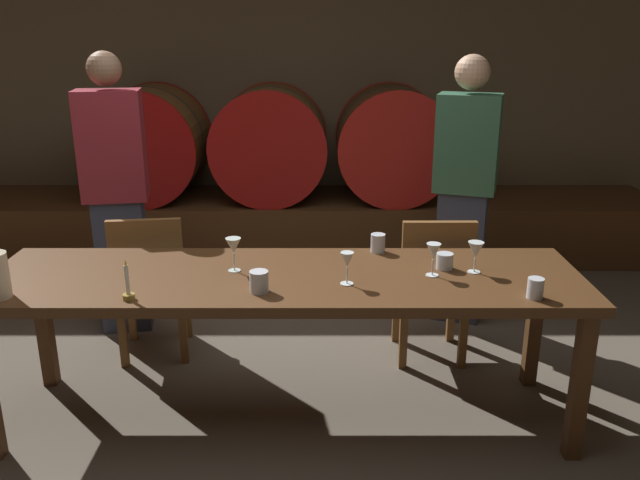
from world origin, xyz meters
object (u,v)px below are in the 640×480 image
object	(u,v)px
guest_right	(462,190)
chair_left	(149,280)
chair_right	(431,282)
cup_far_left	(257,282)
wine_glass_center_left	(345,261)
cup_center_right	(442,261)
guest_left	(114,194)
dining_table	(283,288)
candle_center	(126,289)
wine_barrel_center	(269,143)
wine_glass_center_right	(431,253)
wine_barrel_left	(146,143)
wine_glass_far_left	(232,247)
wine_glass_far_right	(473,251)
wine_barrel_right	(390,143)
cup_far_right	(533,288)
cup_center_left	(376,243)

from	to	relation	value
guest_right	chair_left	bearing A→B (deg)	34.75
chair_right	cup_far_left	xyz separation A→B (m)	(-0.91, -0.80, 0.32)
wine_glass_center_left	cup_center_right	bearing A→B (deg)	22.42
chair_right	guest_left	bearing A→B (deg)	-13.49
chair_left	chair_right	xyz separation A→B (m)	(1.61, -0.04, 0.00)
dining_table	candle_center	world-z (taller)	candle_center
dining_table	cup_far_left	distance (m)	0.26
wine_barrel_center	dining_table	size ratio (longest dim) A/B	0.33
wine_barrel_center	cup_center_right	size ratio (longest dim) A/B	11.57
candle_center	wine_glass_center_right	distance (m)	1.37
cup_center_right	wine_barrel_left	bearing A→B (deg)	129.72
wine_glass_center_left	cup_far_left	xyz separation A→B (m)	(-0.39, -0.09, -0.06)
dining_table	chair_right	bearing A→B (deg)	36.21
chair_left	cup_far_left	world-z (taller)	chair_left
chair_right	candle_center	world-z (taller)	candle_center
wine_glass_far_left	wine_glass_center_right	distance (m)	0.93
wine_barrel_center	dining_table	xyz separation A→B (m)	(0.24, -2.50, -0.26)
wine_glass_far_right	wine_glass_center_left	bearing A→B (deg)	-166.28
wine_barrel_center	wine_glass_center_right	bearing A→B (deg)	-69.76
wine_barrel_left	guest_right	bearing A→B (deg)	-29.41
wine_barrel_left	wine_glass_far_left	size ratio (longest dim) A/B	5.68
chair_left	guest_left	size ratio (longest dim) A/B	0.51
wine_barrel_right	wine_barrel_center	bearing A→B (deg)	180.00
chair_right	guest_left	xyz separation A→B (m)	(-1.89, 0.44, 0.40)
wine_glass_far_left	cup_far_right	size ratio (longest dim) A/B	1.83
candle_center	cup_center_left	bearing A→B (deg)	29.07
dining_table	cup_far_right	bearing A→B (deg)	-14.26
guest_left	wine_glass_far_right	bearing A→B (deg)	143.90
cup_far_left	cup_center_right	xyz separation A→B (m)	(0.86, 0.29, -0.01)
wine_glass_center_left	cup_far_right	xyz separation A→B (m)	(0.80, -0.16, -0.07)
wine_barrel_center	chair_right	world-z (taller)	wine_barrel_center
wine_barrel_left	wine_glass_far_right	world-z (taller)	wine_barrel_left
wine_barrel_center	wine_glass_center_left	bearing A→B (deg)	-78.67
wine_barrel_left	wine_glass_center_right	world-z (taller)	wine_barrel_left
chair_right	cup_far_right	world-z (taller)	chair_right
cup_far_right	wine_glass_far_right	bearing A→B (deg)	122.01
candle_center	wine_glass_center_left	size ratio (longest dim) A/B	1.19
chair_left	dining_table	bearing A→B (deg)	134.71
wine_barrel_right	cup_center_right	distance (m)	2.43
wine_glass_far_left	wine_glass_far_right	xyz separation A→B (m)	(1.13, -0.02, -0.01)
guest_left	cup_far_right	world-z (taller)	guest_left
wine_barrel_right	guest_left	xyz separation A→B (m)	(-1.85, -1.46, -0.06)
wine_glass_far_left	wine_barrel_right	bearing A→B (deg)	67.78
candle_center	wine_glass_center_right	world-z (taller)	candle_center
wine_glass_center_right	cup_far_right	world-z (taller)	wine_glass_center_right
chair_left	chair_right	distance (m)	1.61
candle_center	cup_far_right	distance (m)	1.73
cup_center_left	dining_table	bearing A→B (deg)	-145.14
cup_far_right	chair_right	bearing A→B (deg)	107.59
dining_table	cup_center_right	distance (m)	0.77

